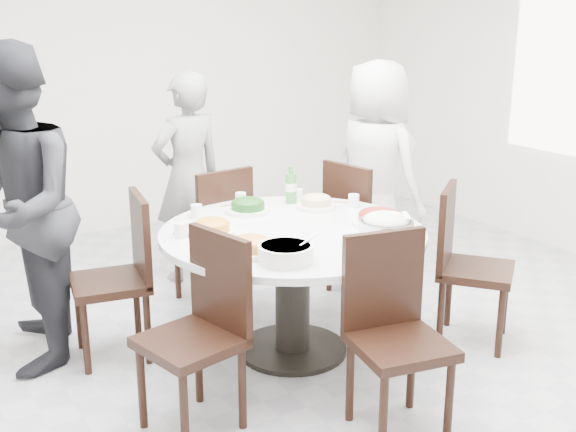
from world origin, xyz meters
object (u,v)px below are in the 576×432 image
chair_sw (190,338)px  diner_right (376,172)px  chair_n (211,234)px  soup_bowl (286,253)px  diner_middle (188,178)px  dining_table (293,292)px  beverage_bottle (291,184)px  chair_se (476,267)px  diner_left (15,210)px  rice_bowl (386,232)px  chair_nw (109,279)px  chair_s (401,341)px  chair_ne (364,227)px

chair_sw → diner_right: diner_right is taller
chair_n → soup_bowl: chair_n is taller
chair_sw → diner_middle: (0.83, 1.85, 0.29)m
dining_table → beverage_bottle: size_ratio=6.19×
chair_se → diner_left: (-2.35, 1.14, 0.42)m
chair_sw → diner_middle: bearing=143.2°
diner_left → rice_bowl: bearing=71.2°
diner_left → rice_bowl: size_ratio=6.19×
chair_nw → diner_right: size_ratio=0.59×
diner_middle → chair_se: bearing=111.5°
beverage_bottle → diner_right: bearing=15.0°
soup_bowl → diner_right: bearing=38.1°
chair_se → chair_s: bearing=168.6°
diner_middle → chair_nw: bearing=38.8°
chair_ne → diner_right: 0.45m
chair_sw → soup_bowl: (0.53, 0.01, 0.32)m
chair_s → diner_right: diner_right is taller
dining_table → beverage_bottle: bearing=59.1°
chair_n → chair_nw: 0.96m
chair_se → soup_bowl: bearing=140.4°
chair_se → diner_right: (0.16, 1.18, 0.33)m
rice_bowl → chair_se: bearing=0.1°
chair_ne → soup_bowl: bearing=117.3°
chair_ne → rice_bowl: size_ratio=3.27×
diner_middle → soup_bowl: 1.87m
diner_left → chair_se: bearing=80.1°
chair_nw → chair_se: (1.91, -0.95, 0.00)m
chair_sw → beverage_bottle: bearing=116.6°
chair_ne → chair_nw: 1.83m
chair_n → rice_bowl: 1.49m
chair_ne → diner_left: size_ratio=0.53×
chair_n → diner_right: size_ratio=0.59×
rice_bowl → beverage_bottle: size_ratio=1.20×
diner_right → soup_bowl: size_ratio=5.75×
dining_table → soup_bowl: 0.67m
chair_ne → beverage_bottle: beverage_bottle is taller
diner_left → chair_sw: bearing=40.6°
chair_nw → rice_bowl: (1.21, -0.95, 0.34)m
chair_ne → diner_middle: bearing=35.5°
diner_right → chair_s: bearing=135.5°
diner_left → rice_bowl: 2.00m
chair_s → rice_bowl: 0.69m
chair_s → beverage_bottle: (0.31, 1.47, 0.40)m
dining_table → soup_bowl: soup_bowl is taller
chair_n → chair_ne: bearing=149.8°
diner_right → diner_left: 2.51m
chair_nw → chair_s: same height
chair_n → chair_se: size_ratio=1.00×
chair_ne → chair_nw: (-1.83, -0.03, 0.00)m
chair_se → diner_right: 1.24m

